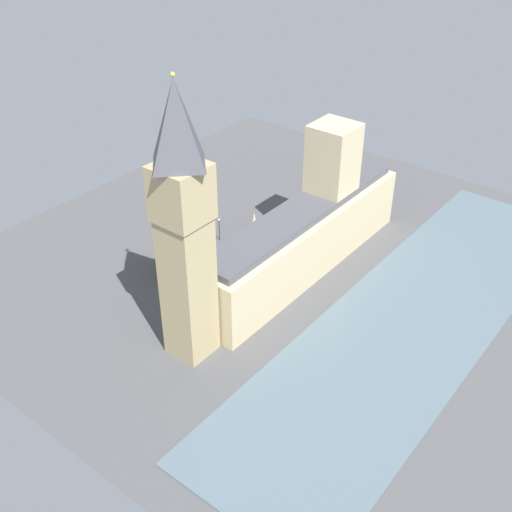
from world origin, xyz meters
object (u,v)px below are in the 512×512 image
(parliament_building, at_px, (307,230))
(pedestrian_under_trees, at_px, (306,225))
(plane_tree_far_end, at_px, (182,236))
(plane_tree_opposite_hall, at_px, (168,251))
(car_white_near_tower, at_px, (293,220))
(double_decker_bus_midblock, at_px, (208,265))
(car_silver_kerbside, at_px, (181,289))
(street_lamp_slot_10, at_px, (219,225))
(pedestrian_by_river_gate, at_px, (305,223))
(car_blue_corner, at_px, (249,253))
(clock_tower, at_px, (184,225))
(double_decker_bus_trailing, at_px, (272,230))
(car_dark_green_leading, at_px, (308,208))

(parliament_building, xyz_separation_m, pedestrian_under_trees, (9.17, -13.93, -8.48))
(pedestrian_under_trees, bearing_deg, plane_tree_far_end, 69.12)
(plane_tree_far_end, relative_size, plane_tree_opposite_hall, 1.06)
(car_white_near_tower, distance_m, double_decker_bus_midblock, 31.18)
(car_silver_kerbside, distance_m, street_lamp_slot_10, 23.30)
(parliament_building, relative_size, street_lamp_slot_10, 10.50)
(double_decker_bus_midblock, relative_size, pedestrian_by_river_gate, 6.54)
(car_blue_corner, height_order, double_decker_bus_midblock, double_decker_bus_midblock)
(car_blue_corner, height_order, plane_tree_far_end, plane_tree_far_end)
(clock_tower, relative_size, car_silver_kerbside, 13.56)
(pedestrian_under_trees, height_order, street_lamp_slot_10, street_lamp_slot_10)
(car_blue_corner, relative_size, double_decker_bus_midblock, 0.42)
(car_white_near_tower, relative_size, plane_tree_opposite_hall, 0.50)
(car_white_near_tower, relative_size, double_decker_bus_trailing, 0.40)
(car_white_near_tower, bearing_deg, parliament_building, 132.10)
(pedestrian_by_river_gate, xyz_separation_m, plane_tree_far_end, (13.95, 30.68, 5.63))
(car_silver_kerbside, bearing_deg, pedestrian_by_river_gate, -97.78)
(car_dark_green_leading, xyz_separation_m, double_decker_bus_midblock, (1.12, 38.86, 1.75))
(car_white_near_tower, height_order, plane_tree_opposite_hall, plane_tree_opposite_hall)
(double_decker_bus_trailing, xyz_separation_m, car_blue_corner, (-0.42, 9.93, -1.75))
(double_decker_bus_midblock, bearing_deg, car_blue_corner, -106.88)
(car_silver_kerbside, bearing_deg, car_blue_corner, -98.25)
(double_decker_bus_midblock, relative_size, plane_tree_far_end, 1.17)
(car_white_near_tower, bearing_deg, car_dark_green_leading, -90.23)
(car_dark_green_leading, height_order, car_silver_kerbside, same)
(car_white_near_tower, xyz_separation_m, pedestrian_under_trees, (-4.04, -0.50, -0.15))
(pedestrian_by_river_gate, bearing_deg, parliament_building, -140.87)
(street_lamp_slot_10, bearing_deg, double_decker_bus_midblock, 121.71)
(parliament_building, xyz_separation_m, car_blue_corner, (12.16, 6.06, -8.33))
(car_blue_corner, bearing_deg, parliament_building, 26.21)
(street_lamp_slot_10, bearing_deg, pedestrian_under_trees, -125.86)
(plane_tree_far_end, bearing_deg, clock_tower, 137.02)
(street_lamp_slot_10, bearing_deg, plane_tree_far_end, 84.53)
(double_decker_bus_trailing, bearing_deg, street_lamp_slot_10, 36.34)
(clock_tower, distance_m, car_silver_kerbside, 33.36)
(car_blue_corner, bearing_deg, clock_tower, -70.07)
(pedestrian_under_trees, relative_size, pedestrian_by_river_gate, 1.00)
(plane_tree_far_end, bearing_deg, car_blue_corner, -138.07)
(car_blue_corner, distance_m, street_lamp_slot_10, 11.10)
(plane_tree_far_end, bearing_deg, double_decker_bus_trailing, -118.79)
(car_dark_green_leading, height_order, pedestrian_by_river_gate, car_dark_green_leading)
(double_decker_bus_trailing, relative_size, street_lamp_slot_10, 1.75)
(car_white_near_tower, height_order, pedestrian_by_river_gate, car_white_near_tower)
(car_dark_green_leading, xyz_separation_m, car_white_near_tower, (-0.30, 7.76, -0.00))
(clock_tower, distance_m, car_dark_green_leading, 66.95)
(pedestrian_under_trees, distance_m, street_lamp_slot_10, 23.27)
(double_decker_bus_midblock, xyz_separation_m, pedestrian_by_river_gate, (-4.81, -31.86, -1.90))
(car_dark_green_leading, xyz_separation_m, pedestrian_by_river_gate, (-3.69, 6.99, -0.15))
(double_decker_bus_trailing, bearing_deg, pedestrian_by_river_gate, -109.10)
(clock_tower, distance_m, plane_tree_opposite_hall, 34.69)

